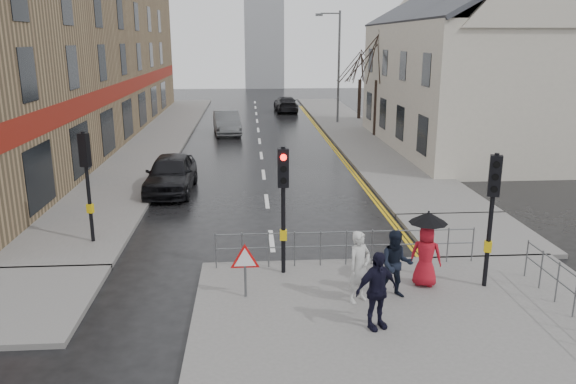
{
  "coord_description": "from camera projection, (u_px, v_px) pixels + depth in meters",
  "views": [
    {
      "loc": [
        -0.65,
        -13.65,
        6.14
      ],
      "look_at": [
        0.53,
        3.13,
        1.55
      ],
      "focal_mm": 35.0,
      "sensor_mm": 36.0,
      "label": 1
    }
  ],
  "objects": [
    {
      "name": "pedestrian_with_umbrella",
      "position": [
        427.0,
        244.0,
        13.9
      ],
      "size": [
        0.96,
        0.96,
        1.93
      ],
      "color": "#AB1321",
      "rests_on": "near_pavement"
    },
    {
      "name": "car_far",
      "position": [
        286.0,
        104.0,
        49.02
      ],
      "size": [
        2.02,
        4.69,
        1.35
      ],
      "primitive_type": "imported",
      "rotation": [
        0.0,
        0.0,
        3.17
      ],
      "color": "black",
      "rests_on": "ground"
    },
    {
      "name": "ground",
      "position": [
        276.0,
        280.0,
        14.79
      ],
      "size": [
        120.0,
        120.0,
        0.0
      ],
      "primitive_type": "plane",
      "color": "black",
      "rests_on": "ground"
    },
    {
      "name": "building_left_terrace",
      "position": [
        59.0,
        59.0,
        33.84
      ],
      "size": [
        8.0,
        42.0,
        10.0
      ],
      "primitive_type": "cube",
      "color": "#8A714F",
      "rests_on": "ground"
    },
    {
      "name": "warning_sign",
      "position": [
        245.0,
        262.0,
        13.3
      ],
      "size": [
        0.8,
        0.07,
        1.35
      ],
      "color": "#595B5E",
      "rests_on": "near_pavement"
    },
    {
      "name": "building_right_cream",
      "position": [
        472.0,
        64.0,
        31.67
      ],
      "size": [
        9.0,
        16.4,
        10.1
      ],
      "color": "#BBB3A3",
      "rests_on": "ground"
    },
    {
      "name": "pedestrian_a",
      "position": [
        359.0,
        267.0,
        13.1
      ],
      "size": [
        0.75,
        0.7,
        1.73
      ],
      "primitive_type": "imported",
      "rotation": [
        0.0,
        0.0,
        0.59
      ],
      "color": "#B5B5B1",
      "rests_on": "near_pavement"
    },
    {
      "name": "left_pavement",
      "position": [
        159.0,
        136.0,
        36.47
      ],
      "size": [
        4.0,
        44.0,
        0.14
      ],
      "primitive_type": "cube",
      "color": "#605E5B",
      "rests_on": "ground"
    },
    {
      "name": "near_pavement",
      "position": [
        429.0,
        343.0,
        11.61
      ],
      "size": [
        10.0,
        9.0,
        0.14
      ],
      "primitive_type": "cube",
      "color": "#605E5B",
      "rests_on": "ground"
    },
    {
      "name": "pavement_bridge_right",
      "position": [
        473.0,
        234.0,
        18.1
      ],
      "size": [
        4.0,
        4.2,
        0.14
      ],
      "primitive_type": "cube",
      "color": "#605E5B",
      "rests_on": "ground"
    },
    {
      "name": "traffic_signal_near_right",
      "position": [
        493.0,
        197.0,
        13.53
      ],
      "size": [
        0.34,
        0.33,
        3.4
      ],
      "color": "black",
      "rests_on": "near_pavement"
    },
    {
      "name": "pedestrian_d",
      "position": [
        377.0,
        290.0,
        11.87
      ],
      "size": [
        1.1,
        0.77,
        1.73
      ],
      "primitive_type": "imported",
      "rotation": [
        0.0,
        0.0,
        0.38
      ],
      "color": "black",
      "rests_on": "near_pavement"
    },
    {
      "name": "car_parked",
      "position": [
        171.0,
        173.0,
        23.2
      ],
      "size": [
        1.95,
        4.63,
        1.56
      ],
      "primitive_type": "imported",
      "rotation": [
        0.0,
        0.0,
        -0.02
      ],
      "color": "black",
      "rests_on": "ground"
    },
    {
      "name": "guard_railing_front",
      "position": [
        346.0,
        240.0,
        15.28
      ],
      "size": [
        7.14,
        0.04,
        1.0
      ],
      "color": "#595B5E",
      "rests_on": "near_pavement"
    },
    {
      "name": "guard_railing_side",
      "position": [
        576.0,
        288.0,
        12.36
      ],
      "size": [
        0.04,
        4.54,
        1.0
      ],
      "color": "#595B5E",
      "rests_on": "near_pavement"
    },
    {
      "name": "tree_far",
      "position": [
        361.0,
        63.0,
        43.05
      ],
      "size": [
        2.4,
        2.4,
        5.64
      ],
      "color": "black",
      "rests_on": "right_pavement"
    },
    {
      "name": "traffic_signal_far_left",
      "position": [
        86.0,
        168.0,
        16.67
      ],
      "size": [
        0.34,
        0.33,
        3.4
      ],
      "color": "black",
      "rests_on": "left_pavement"
    },
    {
      "name": "tree_near",
      "position": [
        378.0,
        56.0,
        35.12
      ],
      "size": [
        2.4,
        2.4,
        6.58
      ],
      "color": "black",
      "rests_on": "right_pavement"
    },
    {
      "name": "pedestrian_b",
      "position": [
        396.0,
        264.0,
        13.33
      ],
      "size": [
        0.89,
        0.74,
        1.66
      ],
      "primitive_type": "imported",
      "rotation": [
        0.0,
        0.0,
        -0.14
      ],
      "color": "black",
      "rests_on": "near_pavement"
    },
    {
      "name": "traffic_signal_near_left",
      "position": [
        283.0,
        188.0,
        14.35
      ],
      "size": [
        0.28,
        0.27,
        3.4
      ],
      "color": "black",
      "rests_on": "near_pavement"
    },
    {
      "name": "pavement_stub_left",
      "position": [
        7.0,
        303.0,
        13.37
      ],
      "size": [
        4.0,
        4.2,
        0.14
      ],
      "primitive_type": "cube",
      "color": "#605E5B",
      "rests_on": "ground"
    },
    {
      "name": "church_tower",
      "position": [
        264.0,
        16.0,
        72.2
      ],
      "size": [
        5.0,
        5.0,
        18.0
      ],
      "primitive_type": "cube",
      "color": "#979AA0",
      "rests_on": "ground"
    },
    {
      "name": "car_mid",
      "position": [
        227.0,
        123.0,
        37.43
      ],
      "size": [
        2.12,
        4.78,
        1.52
      ],
      "primitive_type": "imported",
      "rotation": [
        0.0,
        0.0,
        0.11
      ],
      "color": "#4B4E51",
      "rests_on": "ground"
    },
    {
      "name": "right_pavement",
      "position": [
        351.0,
        129.0,
        39.28
      ],
      "size": [
        4.0,
        40.0,
        0.14
      ],
      "primitive_type": "cube",
      "color": "#605E5B",
      "rests_on": "ground"
    },
    {
      "name": "street_lamp",
      "position": [
        336.0,
        60.0,
        40.9
      ],
      "size": [
        1.83,
        0.25,
        8.0
      ],
      "color": "#595B5E",
      "rests_on": "right_pavement"
    }
  ]
}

